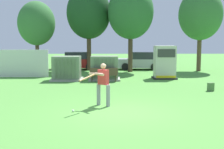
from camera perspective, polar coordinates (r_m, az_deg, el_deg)
name	(u,v)px	position (r m, az deg, el deg)	size (l,w,h in m)	color
ground_plane	(120,112)	(10.74, 1.64, -7.50)	(96.00, 96.00, 0.00)	#51933D
fence_panel	(15,63)	(22.04, -18.70, 2.11)	(4.80, 0.12, 2.00)	silver
transformer_west	(67,69)	(19.44, -8.97, 1.18)	(2.10, 1.70, 1.62)	#9E9B93
transformer_mid_west	(104,68)	(19.37, -1.52, 1.24)	(2.10, 1.70, 1.62)	#9E9B93
generator_enclosure	(165,62)	(20.34, 10.41, 2.38)	(1.60, 1.40, 2.30)	#262626
park_bench	(104,74)	(18.45, -1.65, 0.18)	(1.81, 0.46, 0.92)	#4C3828
batter	(102,82)	(11.56, -1.91, -1.56)	(1.15, 1.45, 1.74)	gray
sports_ball	(73,111)	(10.86, -7.76, -7.17)	(0.09, 0.09, 0.09)	white
backpack	(211,87)	(16.00, 19.03, -2.37)	(0.37, 0.34, 0.44)	#4C723F
tree_left	(36,24)	(25.26, -14.80, 9.78)	(3.11, 3.11, 5.95)	#4C3828
tree_center_left	(89,13)	(25.86, -4.67, 12.09)	(3.86, 3.86, 7.38)	#4C3828
tree_center_right	(131,12)	(24.60, 3.74, 12.27)	(3.83, 3.83, 7.32)	#4C3828
tree_right	(200,15)	(26.25, 17.19, 11.31)	(3.72, 3.72, 7.10)	brown
parked_car_leftmost	(76,61)	(26.82, -7.23, 2.64)	(4.29, 2.11, 1.62)	maroon
parked_car_left_of_center	(140,61)	(26.64, 5.57, 2.64)	(4.32, 2.17, 1.62)	#B2B2B7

